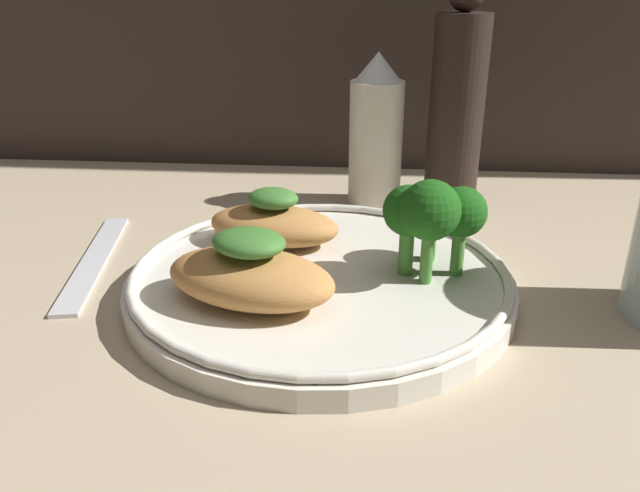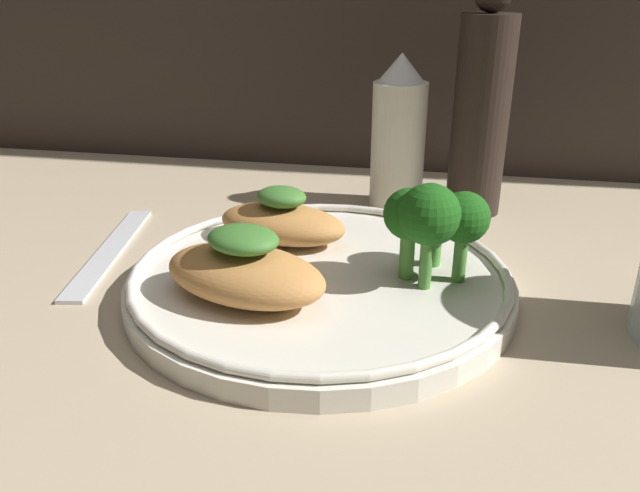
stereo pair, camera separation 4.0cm
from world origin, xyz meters
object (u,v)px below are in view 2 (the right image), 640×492
broccoli_bunch (434,219)px  plate (320,279)px  sauce_bottle (398,136)px  pepper_grinder (482,109)px

broccoli_bunch → plate: bearing=-174.5°
sauce_bottle → pepper_grinder: pepper_grinder is taller
plate → pepper_grinder: size_ratio=1.28×
sauce_bottle → broccoli_bunch: bearing=-78.2°
broccoli_bunch → sauce_bottle: (-3.68, 17.65, 0.93)cm
plate → sauce_bottle: 19.43cm
broccoli_bunch → pepper_grinder: size_ratio=0.35×
broccoli_bunch → sauce_bottle: bearing=101.8°
pepper_grinder → plate: bearing=-119.3°
plate → sauce_bottle: bearing=79.5°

